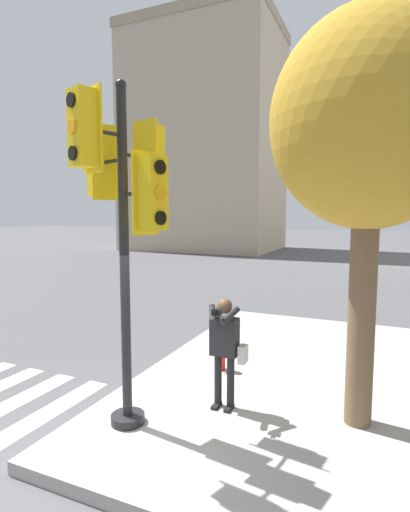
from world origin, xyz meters
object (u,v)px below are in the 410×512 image
at_px(street_tree, 369,125).
at_px(fire_hydrant, 221,351).
at_px(traffic_signal_pole, 123,195).
at_px(person_photographer, 225,343).

distance_m(street_tree, fire_hydrant, 4.51).
height_order(traffic_signal_pole, street_tree, street_tree).
relative_size(person_photographer, street_tree, 0.30).
height_order(traffic_signal_pole, person_photographer, traffic_signal_pole).
height_order(street_tree, fire_hydrant, street_tree).
height_order(person_photographer, street_tree, street_tree).
bearing_deg(person_photographer, street_tree, 10.16).
bearing_deg(street_tree, traffic_signal_pole, -156.44).
xyz_separation_m(traffic_signal_pole, street_tree, (2.91, 1.27, 0.89)).
bearing_deg(fire_hydrant, street_tree, -22.46).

